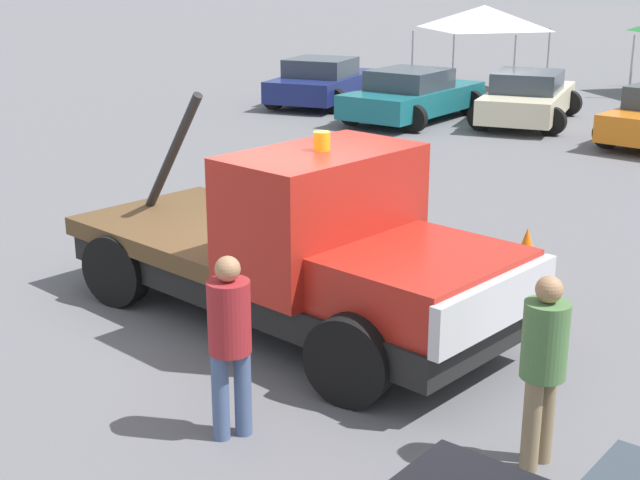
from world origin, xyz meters
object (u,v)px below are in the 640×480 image
person_near_truck (543,359)px  parked_car_navy (323,82)px  parked_car_cream (528,98)px  canopy_tent_white (484,17)px  traffic_cone (526,249)px  tow_truck (304,252)px  parked_car_teal (412,96)px  person_at_hood (230,335)px

person_near_truck → parked_car_navy: 19.45m
parked_car_cream → canopy_tent_white: canopy_tent_white is taller
person_near_truck → traffic_cone: size_ratio=3.03×
tow_truck → person_near_truck: 3.52m
parked_car_cream → parked_car_teal: bearing=104.4°
tow_truck → parked_car_teal: size_ratio=1.29×
person_near_truck → traffic_cone: 5.17m
parked_car_cream → tow_truck: bearing=179.9°
parked_car_navy → parked_car_teal: size_ratio=0.96×
person_at_hood → parked_car_teal: bearing=145.4°
canopy_tent_white → parked_car_teal: bearing=-84.5°
person_at_hood → traffic_cone: person_at_hood is taller
tow_truck → canopy_tent_white: bearing=117.6°
person_at_hood → parked_car_teal: size_ratio=0.36×
person_near_truck → parked_car_teal: bearing=-46.6°
parked_car_teal → parked_car_cream: 2.93m
parked_car_teal → parked_car_cream: bearing=-62.3°
person_near_truck → parked_car_teal: 16.66m
tow_truck → traffic_cone: 3.72m
canopy_tent_white → traffic_cone: (6.96, -16.29, -2.02)m
parked_car_teal → canopy_tent_white: (-0.63, 6.52, 1.62)m
person_near_truck → canopy_tent_white: 22.86m
traffic_cone → canopy_tent_white: bearing=113.1°
parked_car_navy → parked_car_teal: same height
person_near_truck → parked_car_cream: 16.62m
canopy_tent_white → parked_car_cream: bearing=-58.2°
tow_truck → parked_car_navy: (-8.23, 14.26, -0.26)m
person_near_truck → parked_car_cream: (-5.33, 15.74, -0.31)m
tow_truck → traffic_cone: (1.49, 3.34, -0.65)m
canopy_tent_white → person_near_truck: bearing=-67.7°
parked_car_teal → canopy_tent_white: size_ratio=1.37×
parked_car_navy → parked_car_cream: 6.08m
parked_car_teal → parked_car_cream: (2.70, 1.14, -0.00)m
parked_car_cream → traffic_cone: (3.63, -10.91, -0.39)m
parked_car_navy → parked_car_cream: same height
parked_car_teal → traffic_cone: bearing=-142.3°
person_near_truck → parked_car_teal: (-8.02, 14.60, -0.31)m
person_near_truck → parked_car_cream: size_ratio=0.36×
tow_truck → parked_car_teal: 13.98m
canopy_tent_white → person_at_hood: bearing=-74.2°
tow_truck → person_near_truck: (3.18, -1.49, 0.05)m
person_near_truck → parked_car_navy: size_ratio=0.37×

